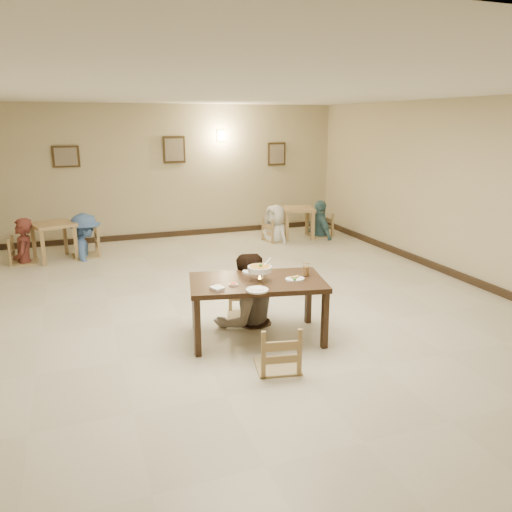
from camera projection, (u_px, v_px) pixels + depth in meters
name	position (u px, v px, depth m)	size (l,w,h in m)	color
floor	(240.00, 308.00, 7.22)	(10.00, 10.00, 0.00)	beige
ceiling	(238.00, 91.00, 6.44)	(10.00, 10.00, 0.00)	silver
wall_back	(170.00, 172.00, 11.36)	(10.00, 10.00, 0.00)	#BDAE88
wall_right	(471.00, 192.00, 8.16)	(10.00, 10.00, 0.00)	#BDAE88
baseboard_back	(173.00, 234.00, 11.71)	(8.00, 0.06, 0.12)	black
baseboard_right	(460.00, 276.00, 8.52)	(0.06, 10.00, 0.12)	black
picture_a	(66.00, 157.00, 10.48)	(0.55, 0.04, 0.45)	#332412
picture_b	(174.00, 150.00, 11.22)	(0.50, 0.04, 0.60)	#332412
picture_c	(277.00, 154.00, 12.09)	(0.45, 0.04, 0.55)	#332412
wall_sconce	(221.00, 136.00, 11.51)	(0.16, 0.05, 0.22)	#FFD88C
main_table	(257.00, 286.00, 6.06)	(1.77, 1.22, 0.76)	#332012
chair_far	(245.00, 282.00, 6.73)	(0.49, 0.49, 1.04)	tan
chair_near	(278.00, 326.00, 5.36)	(0.47, 0.47, 0.99)	tan
main_diner	(246.00, 254.00, 6.50)	(0.92, 0.72, 1.90)	gray
curry_warmer	(260.00, 269.00, 5.96)	(0.32, 0.29, 0.26)	silver
rice_plate_far	(254.00, 271.00, 6.35)	(0.30, 0.30, 0.07)	white
rice_plate_near	(257.00, 290.00, 5.66)	(0.26, 0.26, 0.06)	white
fried_plate	(295.00, 279.00, 6.04)	(0.24, 0.24, 0.05)	white
chili_dish	(233.00, 284.00, 5.85)	(0.11, 0.11, 0.02)	white
napkin_cutlery	(217.00, 288.00, 5.71)	(0.18, 0.24, 0.03)	white
drink_glass	(306.00, 270.00, 6.19)	(0.08, 0.08, 0.16)	white
bg_table_left	(53.00, 230.00, 9.62)	(0.92, 0.92, 0.73)	#A38356
bg_table_right	(297.00, 213.00, 11.43)	(0.86, 0.86, 0.71)	#A38356
bg_chair_ll	(22.00, 238.00, 9.40)	(0.46, 0.46, 0.97)	tan
bg_chair_lr	(84.00, 230.00, 9.86)	(0.51, 0.51, 1.09)	tan
bg_chair_rl	(275.00, 220.00, 11.20)	(0.46, 0.46, 0.97)	tan
bg_chair_rr	(320.00, 215.00, 11.62)	(0.48, 0.48, 1.03)	tan
bg_diner_a	(20.00, 218.00, 9.30)	(0.63, 0.41, 1.73)	#5C2822
bg_diner_b	(82.00, 214.00, 9.78)	(1.12, 0.65, 1.74)	#4D70A9
bg_diner_c	(275.00, 205.00, 11.11)	(0.80, 0.52, 1.65)	silver
bg_diner_d	(321.00, 200.00, 11.54)	(1.00, 0.42, 1.70)	slate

